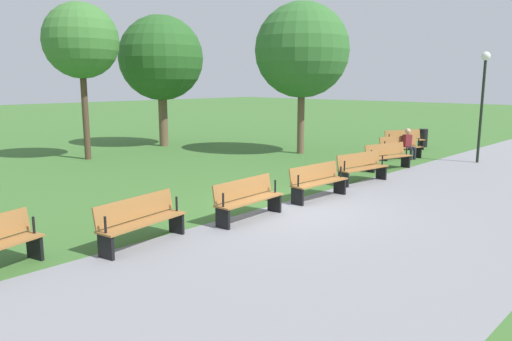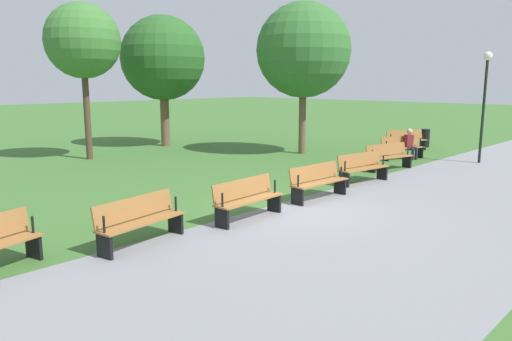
{
  "view_description": "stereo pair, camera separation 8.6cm",
  "coord_description": "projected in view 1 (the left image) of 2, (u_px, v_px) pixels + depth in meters",
  "views": [
    {
      "loc": [
        8.78,
        7.18,
        3.02
      ],
      "look_at": [
        -0.0,
        -1.08,
        0.8
      ],
      "focal_mm": 34.02,
      "sensor_mm": 36.0,
      "label": 1
    },
    {
      "loc": [
        8.72,
        7.24,
        3.02
      ],
      "look_at": [
        -0.0,
        -1.08,
        0.8
      ],
      "focal_mm": 34.02,
      "sensor_mm": 36.0,
      "label": 2
    }
  ],
  "objects": [
    {
      "name": "person_seated",
      "position": [
        409.0,
        143.0,
        19.09
      ],
      "size": [
        0.47,
        0.59,
        1.2
      ],
      "rotation": [
        0.0,
        0.0,
        -0.36
      ],
      "color": "maroon",
      "rests_on": "ground"
    },
    {
      "name": "bench_0",
      "position": [
        404.0,
        139.0,
        21.53
      ],
      "size": [
        1.88,
        1.25,
        0.89
      ],
      "rotation": [
        0.0,
        0.0,
        -0.46
      ],
      "color": "#996633",
      "rests_on": "ground"
    },
    {
      "name": "bench_6",
      "position": [
        141.0,
        220.0,
        9.04
      ],
      "size": [
        1.91,
        0.75,
        0.89
      ],
      "rotation": [
        0.0,
        0.0,
        0.15
      ],
      "color": "#996633",
      "rests_on": "ground"
    },
    {
      "name": "bench_3",
      "position": [
        362.0,
        167.0,
        14.63
      ],
      "size": [
        1.91,
        0.75,
        0.89
      ],
      "rotation": [
        0.0,
        0.0,
        -0.15
      ],
      "color": "#996633",
      "rests_on": "ground"
    },
    {
      "name": "tree_1",
      "position": [
        302.0,
        50.0,
        19.9
      ],
      "size": [
        3.89,
        3.89,
        6.22
      ],
      "color": "brown",
      "rests_on": "ground"
    },
    {
      "name": "path_paving",
      "position": [
        384.0,
        230.0,
        9.97
      ],
      "size": [
        38.03,
        6.02,
        0.01
      ],
      "primitive_type": "cube",
      "color": "gray",
      "rests_on": "ground"
    },
    {
      "name": "bench_4",
      "position": [
        318.0,
        181.0,
        12.59
      ],
      "size": [
        1.88,
        0.57,
        0.89
      ],
      "rotation": [
        0.0,
        0.0,
        -0.05
      ],
      "color": "#996633",
      "rests_on": "ground"
    },
    {
      "name": "bench_5",
      "position": [
        248.0,
        198.0,
        10.72
      ],
      "size": [
        1.88,
        0.57,
        0.89
      ],
      "rotation": [
        0.0,
        0.0,
        0.05
      ],
      "color": "#996633",
      "rests_on": "ground"
    },
    {
      "name": "lamp_post",
      "position": [
        483.0,
        86.0,
        17.8
      ],
      "size": [
        0.32,
        0.32,
        4.08
      ],
      "color": "black",
      "rests_on": "ground"
    },
    {
      "name": "bench_1",
      "position": [
        400.0,
        147.0,
        19.12
      ],
      "size": [
        1.91,
        1.09,
        0.89
      ],
      "rotation": [
        0.0,
        0.0,
        -0.36
      ],
      "color": "#996633",
      "rests_on": "ground"
    },
    {
      "name": "tree_0",
      "position": [
        81.0,
        41.0,
        18.28
      ],
      "size": [
        2.84,
        2.84,
        5.95
      ],
      "color": "#4C3828",
      "rests_on": "ground"
    },
    {
      "name": "bench_2",
      "position": [
        387.0,
        156.0,
        16.81
      ],
      "size": [
        1.92,
        0.93,
        0.89
      ],
      "rotation": [
        0.0,
        0.0,
        -0.25
      ],
      "color": "#996633",
      "rests_on": "ground"
    },
    {
      "name": "tree_2",
      "position": [
        161.0,
        58.0,
        22.33
      ],
      "size": [
        3.87,
        3.87,
        6.02
      ],
      "color": "brown",
      "rests_on": "ground"
    },
    {
      "name": "trash_bin",
      "position": [
        423.0,
        138.0,
        22.66
      ],
      "size": [
        0.43,
        0.43,
        0.83
      ],
      "primitive_type": "cylinder",
      "color": "black",
      "rests_on": "ground"
    },
    {
      "name": "ground_plane",
      "position": [
        289.0,
        209.0,
        11.67
      ],
      "size": [
        120.0,
        120.0,
        0.0
      ],
      "primitive_type": "plane",
      "color": "#3D6B2D"
    }
  ]
}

